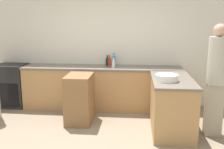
% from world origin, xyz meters
% --- Properties ---
extents(ground_plane, '(14.00, 14.00, 0.00)m').
position_xyz_m(ground_plane, '(0.00, 0.00, 0.00)').
color(ground_plane, gray).
extents(wall_back, '(8.00, 0.06, 2.70)m').
position_xyz_m(wall_back, '(0.00, 2.18, 1.35)').
color(wall_back, silver).
rests_on(wall_back, ground_plane).
extents(counter_back, '(3.37, 0.65, 0.91)m').
position_xyz_m(counter_back, '(0.00, 1.84, 0.46)').
color(counter_back, tan).
rests_on(counter_back, ground_plane).
extents(counter_peninsula, '(0.69, 1.40, 0.91)m').
position_xyz_m(counter_peninsula, '(1.34, 0.85, 0.46)').
color(counter_peninsula, tan).
rests_on(counter_peninsula, ground_plane).
extents(range_oven, '(0.68, 0.63, 0.92)m').
position_xyz_m(range_oven, '(-2.03, 1.84, 0.46)').
color(range_oven, black).
rests_on(range_oven, ground_plane).
extents(island_table, '(0.46, 0.67, 0.90)m').
position_xyz_m(island_table, '(-0.32, 1.02, 0.45)').
color(island_table, brown).
rests_on(island_table, ground_plane).
extents(mixing_bowl, '(0.37, 0.37, 0.11)m').
position_xyz_m(mixing_bowl, '(1.22, 0.63, 0.97)').
color(mixing_bowl, white).
rests_on(mixing_bowl, counter_peninsula).
extents(wine_bottle_dark, '(0.07, 0.07, 0.23)m').
position_xyz_m(wine_bottle_dark, '(0.09, 2.03, 1.00)').
color(wine_bottle_dark, black).
rests_on(wine_bottle_dark, counter_back).
extents(vinegar_bottle_clear, '(0.07, 0.07, 0.21)m').
position_xyz_m(vinegar_bottle_clear, '(0.26, 1.72, 1.00)').
color(vinegar_bottle_clear, silver).
rests_on(vinegar_bottle_clear, counter_back).
extents(hot_sauce_bottle, '(0.07, 0.07, 0.23)m').
position_xyz_m(hot_sauce_bottle, '(0.15, 1.95, 1.00)').
color(hot_sauce_bottle, red).
rests_on(hot_sauce_bottle, counter_back).
extents(dish_soap_bottle, '(0.06, 0.06, 0.28)m').
position_xyz_m(dish_soap_bottle, '(0.24, 2.02, 1.02)').
color(dish_soap_bottle, '#338CBF').
rests_on(dish_soap_bottle, counter_back).
extents(person_at_peninsula, '(0.30, 0.30, 1.83)m').
position_xyz_m(person_at_peninsula, '(2.00, 0.65, 1.01)').
color(person_at_peninsula, '#ADA38E').
rests_on(person_at_peninsula, ground_plane).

